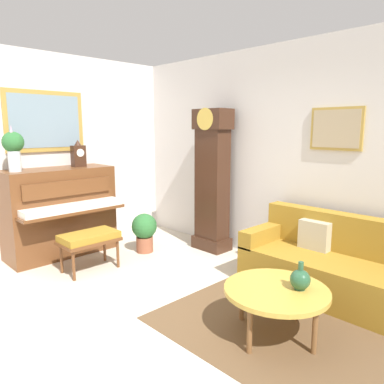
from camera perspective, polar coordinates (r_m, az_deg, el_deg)
name	(u,v)px	position (r m, az deg, el deg)	size (l,w,h in m)	color
ground_plane	(129,329)	(3.59, -9.83, -20.42)	(6.40, 6.00, 0.10)	beige
wall_left	(16,154)	(5.47, -25.91, 5.35)	(0.13, 4.90, 2.80)	silver
wall_back	(281,156)	(4.86, 13.81, 5.52)	(5.30, 0.13, 2.80)	silver
area_rug	(277,331)	(3.49, 13.23, -20.46)	(2.10, 1.50, 0.01)	brown
piano	(60,211)	(5.39, -19.92, -2.87)	(0.87, 1.44, 1.22)	brown
piano_bench	(89,239)	(4.71, -15.80, -7.07)	(0.42, 0.70, 0.48)	brown
grandfather_clock	(212,184)	(5.22, 3.17, 1.24)	(0.52, 0.34, 2.03)	#3D2316
couch	(335,267)	(4.20, 21.54, -10.87)	(1.90, 0.80, 0.84)	olive
coffee_table	(276,292)	(3.25, 13.06, -14.97)	(0.88, 0.88, 0.43)	gold
mantel_clock	(78,155)	(5.41, -17.38, 5.61)	(0.13, 0.18, 0.38)	#3D2316
flower_vase	(13,147)	(5.07, -26.20, 6.41)	(0.26, 0.26, 0.58)	silver
green_jug	(300,279)	(3.24, 16.60, -12.98)	(0.17, 0.17, 0.24)	#234C33
potted_plant	(144,230)	(5.27, -7.48, -5.92)	(0.36, 0.36, 0.56)	#935138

